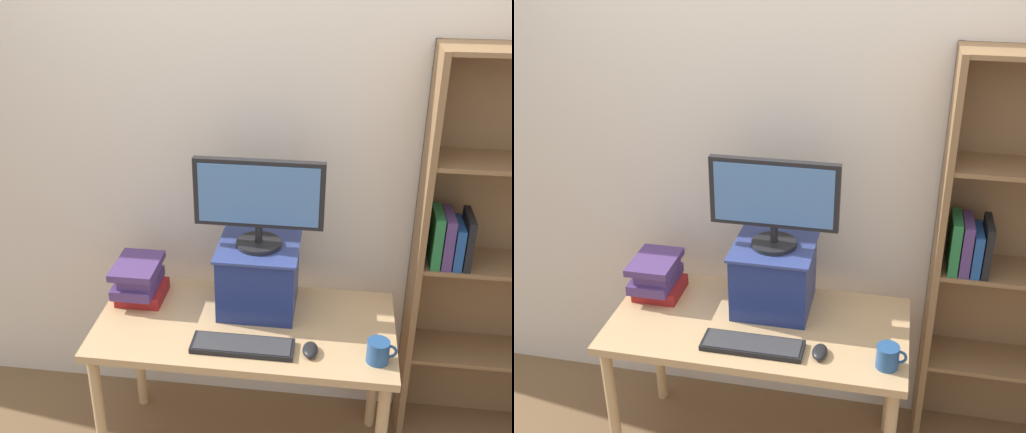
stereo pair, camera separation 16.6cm
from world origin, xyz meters
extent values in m
cube|color=beige|center=(0.00, 0.49, 1.30)|extent=(7.00, 0.08, 2.60)
cube|color=tan|center=(0.00, 0.00, 0.76)|extent=(1.32, 0.66, 0.04)
cylinder|color=tan|center=(-0.61, -0.28, 0.37)|extent=(0.05, 0.05, 0.74)
cylinder|color=tan|center=(-0.61, 0.28, 0.37)|extent=(0.05, 0.05, 0.74)
cylinder|color=tan|center=(0.61, 0.28, 0.37)|extent=(0.05, 0.05, 0.74)
cube|color=olive|center=(0.75, 0.31, 0.97)|extent=(0.03, 0.28, 1.95)
cube|color=olive|center=(1.18, 0.31, 0.50)|extent=(0.83, 0.27, 0.02)
cube|color=#236B38|center=(0.81, 0.29, 1.12)|extent=(0.04, 0.20, 0.25)
cube|color=#4C336B|center=(0.86, 0.29, 1.11)|extent=(0.04, 0.20, 0.24)
cube|color=navy|center=(0.91, 0.29, 1.09)|extent=(0.04, 0.20, 0.20)
cube|color=black|center=(0.95, 0.29, 1.11)|extent=(0.03, 0.20, 0.24)
cube|color=navy|center=(0.04, 0.15, 0.93)|extent=(0.34, 0.33, 0.31)
cube|color=#334284|center=(0.04, 0.15, 1.08)|extent=(0.36, 0.35, 0.01)
cylinder|color=black|center=(0.04, 0.15, 1.10)|extent=(0.20, 0.20, 0.02)
cylinder|color=black|center=(0.04, 0.15, 1.15)|extent=(0.03, 0.03, 0.08)
cube|color=black|center=(0.04, 0.15, 1.34)|extent=(0.56, 0.04, 0.30)
cube|color=#4C7AB7|center=(0.04, 0.13, 1.34)|extent=(0.52, 0.00, 0.27)
cube|color=black|center=(0.02, -0.18, 0.79)|extent=(0.43, 0.13, 0.02)
cube|color=#333335|center=(0.02, -0.18, 0.80)|extent=(0.40, 0.12, 0.00)
ellipsoid|color=black|center=(0.30, -0.18, 0.79)|extent=(0.06, 0.10, 0.04)
cube|color=maroon|center=(-0.51, 0.14, 0.81)|extent=(0.21, 0.21, 0.06)
cube|color=#4C336B|center=(-0.52, 0.13, 0.86)|extent=(0.19, 0.27, 0.05)
cube|color=#4C336B|center=(-0.51, 0.12, 0.91)|extent=(0.15, 0.22, 0.05)
cube|color=#4C336B|center=(-0.52, 0.13, 0.95)|extent=(0.20, 0.26, 0.03)
cylinder|color=#234C84|center=(0.57, -0.19, 0.82)|extent=(0.09, 0.09, 0.10)
torus|color=#234C84|center=(0.62, -0.19, 0.83)|extent=(0.06, 0.01, 0.06)
camera|label=1|loc=(0.37, -2.32, 2.44)|focal=45.00mm
camera|label=2|loc=(0.53, -2.29, 2.44)|focal=45.00mm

